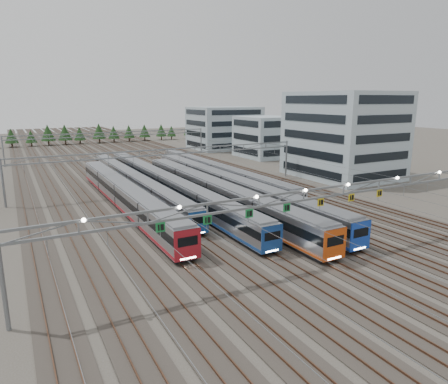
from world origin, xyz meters
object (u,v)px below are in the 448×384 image
depot_bldg_north (224,128)px  train_b (134,182)px  depot_bldg_south (343,135)px  train_a (124,195)px  train_c (166,184)px  train_d (215,192)px  gantry_mid (168,157)px  depot_bldg_mid (265,137)px  gantry_far (113,137)px  train_f (217,172)px  gantry_near (304,198)px  train_e (229,186)px

depot_bldg_north → train_b: bearing=-132.0°
depot_bldg_south → train_a: bearing=-175.5°
train_c → train_d: (4.50, -10.91, 0.18)m
train_b → train_c: 6.60m
gantry_mid → depot_bldg_mid: (41.65, 28.60, -0.37)m
train_c → depot_bldg_mid: depot_bldg_mid is taller
depot_bldg_north → gantry_far: bearing=-168.5°
train_a → train_f: bearing=26.9°
train_a → gantry_near: 32.55m
train_b → train_d: 18.13m
train_d → depot_bldg_mid: 59.10m
gantry_near → depot_bldg_north: size_ratio=2.56×
train_f → gantry_near: bearing=-105.2°
train_d → depot_bldg_north: 78.95m
train_d → train_f: 19.03m
gantry_mid → gantry_far: 45.00m
train_c → train_a: bearing=-148.3°
train_b → train_f: train_f is taller
gantry_mid → gantry_far: bearing=90.0°
train_b → gantry_mid: (6.75, -0.45, 4.38)m
gantry_near → depot_bldg_north: 102.06m
train_b → train_a: bearing=-113.4°
train_f → depot_bldg_mid: size_ratio=3.42×
depot_bldg_south → depot_bldg_mid: 34.83m
train_b → train_c: size_ratio=0.86×
gantry_far → depot_bldg_south: (38.93, -50.96, 2.94)m
train_c → train_f: bearing=23.5°
gantry_mid → depot_bldg_south: 39.50m
depot_bldg_south → train_b: bearing=172.0°
depot_bldg_south → gantry_near: bearing=-138.8°
gantry_far → depot_bldg_mid: 44.77m
train_e → gantry_far: (-6.75, 56.65, 4.16)m
train_b → depot_bldg_south: (45.68, -6.41, 7.33)m
train_d → gantry_near: bearing=-95.3°
train_b → gantry_near: 41.43m
gantry_mid → train_f: bearing=7.5°
train_e → train_a: bearing=174.6°
train_c → gantry_mid: bearing=62.8°
train_d → gantry_mid: (-2.25, 15.29, 4.12)m
gantry_far → depot_bldg_mid: size_ratio=3.52×
gantry_far → train_c: bearing=-92.6°
train_e → depot_bldg_mid: bearing=49.1°
train_d → depot_bldg_north: (38.68, 68.65, 4.95)m
train_b → depot_bldg_north: (47.68, 52.91, 5.21)m
depot_bldg_mid → train_e: bearing=-130.9°
train_f → gantry_mid: size_ratio=0.97×
train_a → depot_bldg_north: (52.18, 63.30, 4.98)m
train_b → depot_bldg_north: bearing=48.0°
train_e → gantry_near: bearing=-103.4°
train_d → train_c: bearing=112.4°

